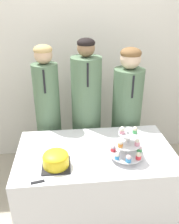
{
  "coord_description": "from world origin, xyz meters",
  "views": [
    {
      "loc": [
        -0.22,
        -1.24,
        1.89
      ],
      "look_at": [
        -0.05,
        0.41,
        1.1
      ],
      "focal_mm": 38.0,
      "sensor_mm": 36.0,
      "label": 1
    }
  ],
  "objects_px": {
    "round_cake": "(56,159)",
    "cupcake_stand": "(127,146)",
    "student_0": "(49,123)",
    "cake_knife": "(46,181)",
    "student_1": "(86,120)",
    "student_2": "(126,121)"
  },
  "relations": [
    {
      "from": "student_1",
      "to": "student_2",
      "type": "bearing_deg",
      "value": -0.0
    },
    {
      "from": "student_2",
      "to": "student_0",
      "type": "bearing_deg",
      "value": -180.0
    },
    {
      "from": "round_cake",
      "to": "cake_knife",
      "type": "height_order",
      "value": "round_cake"
    },
    {
      "from": "student_1",
      "to": "student_2",
      "type": "xyz_separation_m",
      "value": [
        0.42,
        -0.0,
        -0.03
      ]
    },
    {
      "from": "round_cake",
      "to": "student_0",
      "type": "height_order",
      "value": "student_0"
    },
    {
      "from": "cake_knife",
      "to": "cupcake_stand",
      "type": "xyz_separation_m",
      "value": [
        0.61,
        0.2,
        0.11
      ]
    },
    {
      "from": "round_cake",
      "to": "student_0",
      "type": "bearing_deg",
      "value": 97.15
    },
    {
      "from": "cake_knife",
      "to": "cupcake_stand",
      "type": "height_order",
      "value": "cupcake_stand"
    },
    {
      "from": "cake_knife",
      "to": "student_2",
      "type": "distance_m",
      "value": 1.18
    },
    {
      "from": "student_0",
      "to": "student_2",
      "type": "height_order",
      "value": "student_0"
    },
    {
      "from": "round_cake",
      "to": "student_2",
      "type": "relative_size",
      "value": 0.14
    },
    {
      "from": "student_1",
      "to": "student_2",
      "type": "height_order",
      "value": "student_1"
    },
    {
      "from": "cupcake_stand",
      "to": "student_2",
      "type": "bearing_deg",
      "value": 75.92
    },
    {
      "from": "cupcake_stand",
      "to": "student_2",
      "type": "height_order",
      "value": "student_2"
    },
    {
      "from": "student_2",
      "to": "round_cake",
      "type": "bearing_deg",
      "value": -134.5
    },
    {
      "from": "round_cake",
      "to": "cupcake_stand",
      "type": "relative_size",
      "value": 0.74
    },
    {
      "from": "cake_knife",
      "to": "student_0",
      "type": "bearing_deg",
      "value": 80.3
    },
    {
      "from": "student_0",
      "to": "cake_knife",
      "type": "bearing_deg",
      "value": -88.53
    },
    {
      "from": "student_0",
      "to": "student_1",
      "type": "distance_m",
      "value": 0.39
    },
    {
      "from": "cupcake_stand",
      "to": "student_0",
      "type": "height_order",
      "value": "student_0"
    },
    {
      "from": "cake_knife",
      "to": "student_0",
      "type": "height_order",
      "value": "student_0"
    },
    {
      "from": "cake_knife",
      "to": "student_0",
      "type": "xyz_separation_m",
      "value": [
        -0.02,
        0.88,
        -0.02
      ]
    }
  ]
}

